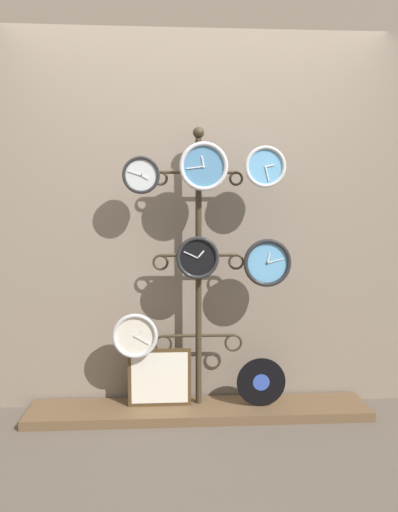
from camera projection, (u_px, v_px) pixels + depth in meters
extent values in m
plane|color=brown|center=(203.00, 440.00, 2.89)|extent=(12.00, 12.00, 0.00)
cube|color=gray|center=(197.00, 199.00, 3.33)|extent=(4.40, 0.04, 2.80)
cube|color=brown|center=(199.00, 411.00, 3.24)|extent=(2.20, 0.36, 0.06)
cylinder|color=#382D1E|center=(199.00, 410.00, 3.30)|extent=(0.34, 0.34, 0.02)
cylinder|color=#382D1E|center=(199.00, 277.00, 3.21)|extent=(0.04, 0.04, 1.76)
sphere|color=#382D1E|center=(199.00, 133.00, 3.13)|extent=(0.07, 0.07, 0.07)
cylinder|color=#382D1E|center=(180.00, 172.00, 3.14)|extent=(0.24, 0.02, 0.02)
torus|color=#382D1E|center=(161.00, 178.00, 3.14)|extent=(0.09, 0.02, 0.09)
cylinder|color=#382D1E|center=(217.00, 172.00, 3.16)|extent=(0.24, 0.02, 0.02)
torus|color=#382D1E|center=(236.00, 179.00, 3.17)|extent=(0.09, 0.02, 0.09)
cylinder|color=#382D1E|center=(180.00, 255.00, 3.19)|extent=(0.24, 0.02, 0.02)
torus|color=#382D1E|center=(161.00, 262.00, 3.19)|extent=(0.10, 0.02, 0.10)
cylinder|color=#382D1E|center=(217.00, 255.00, 3.21)|extent=(0.24, 0.02, 0.02)
torus|color=#382D1E|center=(236.00, 262.00, 3.22)|extent=(0.10, 0.02, 0.10)
cylinder|color=#382D1E|center=(181.00, 336.00, 3.24)|extent=(0.23, 0.02, 0.02)
torus|color=#382D1E|center=(163.00, 344.00, 3.24)|extent=(0.12, 0.02, 0.12)
cylinder|color=#382D1E|center=(216.00, 335.00, 3.26)|extent=(0.23, 0.02, 0.02)
torus|color=#382D1E|center=(233.00, 343.00, 3.27)|extent=(0.12, 0.02, 0.12)
cylinder|color=silver|center=(141.00, 175.00, 3.05)|extent=(0.21, 0.02, 0.21)
torus|color=#262628|center=(141.00, 175.00, 3.04)|extent=(0.23, 0.02, 0.23)
cylinder|color=#262628|center=(141.00, 175.00, 3.04)|extent=(0.01, 0.01, 0.01)
cube|color=silver|center=(145.00, 177.00, 3.04)|extent=(0.05, 0.00, 0.03)
cube|color=silver|center=(135.00, 173.00, 3.03)|extent=(0.08, 0.00, 0.03)
cylinder|color=#4C84B2|center=(204.00, 167.00, 3.04)|extent=(0.27, 0.02, 0.27)
torus|color=silver|center=(204.00, 166.00, 3.03)|extent=(0.30, 0.03, 0.30)
cylinder|color=silver|center=(204.00, 166.00, 3.03)|extent=(0.02, 0.01, 0.02)
cube|color=silver|center=(203.00, 161.00, 3.02)|extent=(0.02, 0.00, 0.07)
cube|color=silver|center=(195.00, 167.00, 3.02)|extent=(0.11, 0.00, 0.02)
cylinder|color=#60A8DB|center=(265.00, 167.00, 3.08)|extent=(0.23, 0.02, 0.23)
torus|color=silver|center=(266.00, 167.00, 3.07)|extent=(0.26, 0.02, 0.26)
cylinder|color=silver|center=(266.00, 167.00, 3.07)|extent=(0.01, 0.01, 0.01)
cube|color=silver|center=(270.00, 166.00, 3.07)|extent=(0.06, 0.00, 0.02)
cube|color=silver|center=(267.00, 174.00, 3.07)|extent=(0.03, 0.00, 0.09)
cylinder|color=black|center=(198.00, 258.00, 3.10)|extent=(0.24, 0.02, 0.24)
torus|color=#262628|center=(198.00, 258.00, 3.08)|extent=(0.27, 0.02, 0.27)
cylinder|color=#262628|center=(198.00, 258.00, 3.08)|extent=(0.01, 0.01, 0.01)
cube|color=silver|center=(201.00, 254.00, 3.08)|extent=(0.05, 0.00, 0.05)
cube|color=silver|center=(191.00, 255.00, 3.08)|extent=(0.09, 0.00, 0.05)
cylinder|color=#60A8DB|center=(267.00, 263.00, 3.13)|extent=(0.28, 0.02, 0.28)
torus|color=#262628|center=(268.00, 263.00, 3.11)|extent=(0.30, 0.03, 0.30)
cylinder|color=#262628|center=(267.00, 263.00, 3.12)|extent=(0.02, 0.01, 0.02)
cube|color=silver|center=(269.00, 258.00, 3.11)|extent=(0.02, 0.00, 0.07)
cube|color=silver|center=(276.00, 261.00, 3.12)|extent=(0.11, 0.00, 0.04)
cylinder|color=silver|center=(135.00, 336.00, 3.15)|extent=(0.26, 0.02, 0.26)
torus|color=silver|center=(135.00, 336.00, 3.13)|extent=(0.29, 0.03, 0.29)
cylinder|color=silver|center=(135.00, 336.00, 3.13)|extent=(0.02, 0.01, 0.02)
cube|color=silver|center=(139.00, 333.00, 3.13)|extent=(0.05, 0.00, 0.05)
cube|color=silver|center=(142.00, 340.00, 3.13)|extent=(0.09, 0.00, 0.06)
cylinder|color=black|center=(261.00, 382.00, 3.22)|extent=(0.32, 0.01, 0.32)
cylinder|color=#334FB2|center=(261.00, 382.00, 3.22)|extent=(0.11, 0.00, 0.11)
cube|color=#4C381E|center=(160.00, 377.00, 3.23)|extent=(0.41, 0.02, 0.38)
cube|color=white|center=(160.00, 378.00, 3.21)|extent=(0.36, 0.00, 0.33)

